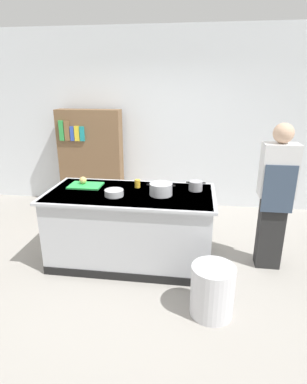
{
  "coord_description": "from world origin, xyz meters",
  "views": [
    {
      "loc": [
        0.75,
        -3.38,
        2.11
      ],
      "look_at": [
        0.25,
        0.2,
        0.85
      ],
      "focal_mm": 29.16,
      "sensor_mm": 36.0,
      "label": 1
    }
  ],
  "objects_px": {
    "stock_pot": "(161,189)",
    "juice_cup": "(137,184)",
    "mixing_bowl": "(114,193)",
    "person_chef": "(275,195)",
    "trash_bin": "(212,290)",
    "sauce_pan": "(196,186)",
    "bookshelf": "(91,159)",
    "onion": "(83,180)"
  },
  "relations": [
    {
      "from": "stock_pot",
      "to": "sauce_pan",
      "type": "distance_m",
      "value": 0.45
    },
    {
      "from": "mixing_bowl",
      "to": "bookshelf",
      "type": "xyz_separation_m",
      "value": [
        -0.93,
        1.93,
        -0.08
      ]
    },
    {
      "from": "trash_bin",
      "to": "person_chef",
      "type": "xyz_separation_m",
      "value": [
        0.7,
        0.95,
        0.66
      ]
    },
    {
      "from": "sauce_pan",
      "to": "person_chef",
      "type": "bearing_deg",
      "value": -4.86
    },
    {
      "from": "mixing_bowl",
      "to": "juice_cup",
      "type": "xyz_separation_m",
      "value": [
        0.21,
        0.33,
        0.01
      ]
    },
    {
      "from": "onion",
      "to": "stock_pot",
      "type": "bearing_deg",
      "value": -12.35
    },
    {
      "from": "stock_pot",
      "to": "juice_cup",
      "type": "xyz_separation_m",
      "value": [
        -0.32,
        0.23,
        -0.02
      ]
    },
    {
      "from": "sauce_pan",
      "to": "mixing_bowl",
      "type": "xyz_separation_m",
      "value": [
        -0.91,
        -0.32,
        -0.02
      ]
    },
    {
      "from": "sauce_pan",
      "to": "trash_bin",
      "type": "distance_m",
      "value": 1.26
    },
    {
      "from": "stock_pot",
      "to": "bookshelf",
      "type": "xyz_separation_m",
      "value": [
        -1.45,
        1.83,
        -0.12
      ]
    },
    {
      "from": "mixing_bowl",
      "to": "juice_cup",
      "type": "height_order",
      "value": "juice_cup"
    },
    {
      "from": "juice_cup",
      "to": "bookshelf",
      "type": "bearing_deg",
      "value": 125.37
    },
    {
      "from": "trash_bin",
      "to": "sauce_pan",
      "type": "bearing_deg",
      "value": 100.92
    },
    {
      "from": "juice_cup",
      "to": "person_chef",
      "type": "bearing_deg",
      "value": -3.1
    },
    {
      "from": "mixing_bowl",
      "to": "trash_bin",
      "type": "distance_m",
      "value": 1.49
    },
    {
      "from": "juice_cup",
      "to": "sauce_pan",
      "type": "bearing_deg",
      "value": -0.85
    },
    {
      "from": "trash_bin",
      "to": "onion",
      "type": "bearing_deg",
      "value": 147.03
    },
    {
      "from": "person_chef",
      "to": "juice_cup",
      "type": "bearing_deg",
      "value": 90.34
    },
    {
      "from": "stock_pot",
      "to": "sauce_pan",
      "type": "bearing_deg",
      "value": 28.73
    },
    {
      "from": "juice_cup",
      "to": "person_chef",
      "type": "xyz_separation_m",
      "value": [
        1.61,
        -0.09,
        -0.04
      ]
    },
    {
      "from": "trash_bin",
      "to": "person_chef",
      "type": "distance_m",
      "value": 1.36
    },
    {
      "from": "trash_bin",
      "to": "bookshelf",
      "type": "relative_size",
      "value": 0.3
    },
    {
      "from": "mixing_bowl",
      "to": "person_chef",
      "type": "height_order",
      "value": "person_chef"
    },
    {
      "from": "stock_pot",
      "to": "person_chef",
      "type": "distance_m",
      "value": 1.3
    },
    {
      "from": "stock_pot",
      "to": "trash_bin",
      "type": "bearing_deg",
      "value": -54.11
    },
    {
      "from": "onion",
      "to": "sauce_pan",
      "type": "distance_m",
      "value": 1.4
    },
    {
      "from": "onion",
      "to": "sauce_pan",
      "type": "relative_size",
      "value": 0.4
    },
    {
      "from": "sauce_pan",
      "to": "mixing_bowl",
      "type": "relative_size",
      "value": 1.06
    },
    {
      "from": "juice_cup",
      "to": "person_chef",
      "type": "height_order",
      "value": "person_chef"
    },
    {
      "from": "onion",
      "to": "sauce_pan",
      "type": "height_order",
      "value": "sauce_pan"
    },
    {
      "from": "mixing_bowl",
      "to": "bookshelf",
      "type": "relative_size",
      "value": 0.13
    },
    {
      "from": "juice_cup",
      "to": "trash_bin",
      "type": "distance_m",
      "value": 1.55
    },
    {
      "from": "sauce_pan",
      "to": "juice_cup",
      "type": "bearing_deg",
      "value": 179.15
    },
    {
      "from": "stock_pot",
      "to": "juice_cup",
      "type": "height_order",
      "value": "stock_pot"
    },
    {
      "from": "onion",
      "to": "sauce_pan",
      "type": "xyz_separation_m",
      "value": [
        1.4,
        -0.01,
        -0.01
      ]
    },
    {
      "from": "onion",
      "to": "person_chef",
      "type": "xyz_separation_m",
      "value": [
        2.3,
        -0.08,
        -0.05
      ]
    },
    {
      "from": "juice_cup",
      "to": "mixing_bowl",
      "type": "bearing_deg",
      "value": -121.9
    },
    {
      "from": "person_chef",
      "to": "bookshelf",
      "type": "xyz_separation_m",
      "value": [
        -2.74,
        1.69,
        -0.06
      ]
    },
    {
      "from": "mixing_bowl",
      "to": "person_chef",
      "type": "xyz_separation_m",
      "value": [
        1.81,
        0.25,
        -0.02
      ]
    },
    {
      "from": "sauce_pan",
      "to": "mixing_bowl",
      "type": "height_order",
      "value": "sauce_pan"
    },
    {
      "from": "sauce_pan",
      "to": "bookshelf",
      "type": "height_order",
      "value": "bookshelf"
    },
    {
      "from": "stock_pot",
      "to": "trash_bin",
      "type": "xyz_separation_m",
      "value": [
        0.59,
        -0.82,
        -0.71
      ]
    }
  ]
}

